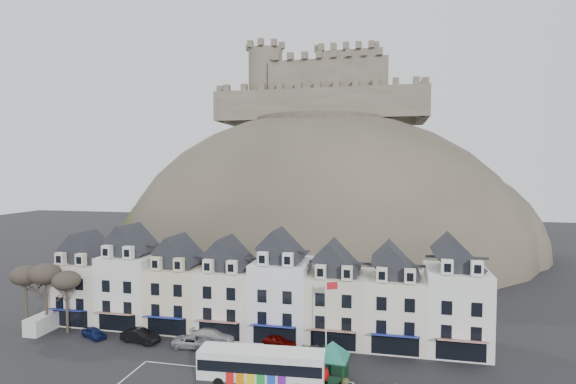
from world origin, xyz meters
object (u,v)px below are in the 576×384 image
object	(u,v)px
red_buoy	(321,375)
car_white	(214,334)
car_navy	(94,333)
car_charcoal	(324,353)
bus_shelter	(333,350)
white_van	(43,323)
car_silver	(194,342)
bus	(261,365)
car_black	(140,336)
car_maroon	(279,340)
flagpole	(327,316)

from	to	relation	value
red_buoy	car_white	xyz separation A→B (m)	(-14.09, 8.28, -0.23)
car_navy	car_charcoal	bearing A→B (deg)	-65.76
bus_shelter	car_navy	world-z (taller)	bus_shelter
car_white	car_charcoal	xyz separation A→B (m)	(13.58, -2.45, -0.08)
white_van	car_silver	world-z (taller)	white_van
bus	white_van	xyz separation A→B (m)	(-30.80, 7.48, -0.82)
bus_shelter	car_silver	distance (m)	17.35
car_black	car_white	distance (m)	8.62
car_maroon	bus_shelter	bearing A→B (deg)	-113.49
flagpole	car_silver	distance (m)	16.17
car_white	bus	bearing A→B (deg)	-136.09
car_navy	car_silver	size ratio (longest dim) A/B	0.78
red_buoy	car_black	world-z (taller)	red_buoy
car_black	flagpole	bearing A→B (deg)	-82.48
bus	car_silver	bearing A→B (deg)	141.93
bus	car_charcoal	distance (m)	8.53
red_buoy	car_charcoal	size ratio (longest dim) A/B	0.47
white_van	flagpole	bearing A→B (deg)	-2.94
car_white	car_navy	bearing A→B (deg)	100.26
car_silver	car_white	distance (m)	2.83
car_white	car_maroon	distance (m)	8.01
white_van	car_black	bearing A→B (deg)	-3.23
red_buoy	car_black	distance (m)	23.13
car_white	white_van	bearing A→B (deg)	95.66
car_white	red_buoy	bearing A→B (deg)	-119.26
bus_shelter	white_van	distance (m)	37.74
flagpole	car_white	size ratio (longest dim) A/B	1.68
flagpole	white_van	size ratio (longest dim) A/B	1.94
flagpole	car_maroon	xyz separation A→B (m)	(-6.01, 3.26, -4.40)
car_maroon	white_van	bearing A→B (deg)	114.54
bus_shelter	white_van	world-z (taller)	bus_shelter
red_buoy	white_van	xyz separation A→B (m)	(-36.36, 6.53, 0.05)
car_navy	car_charcoal	size ratio (longest dim) A/B	0.89
car_silver	car_maroon	distance (m)	9.82
car_navy	car_silver	bearing A→B (deg)	-65.79
bus_shelter	flagpole	distance (m)	4.39
car_maroon	car_black	bearing A→B (deg)	119.63
bus	car_maroon	size ratio (longest dim) A/B	2.89
white_van	car_black	distance (m)	14.01
car_navy	car_white	size ratio (longest dim) A/B	0.70
car_silver	flagpole	bearing A→B (deg)	-97.57
flagpole	car_white	bearing A→B (deg)	166.91
bus	bus_shelter	xyz separation A→B (m)	(6.52, 2.25, 1.17)
car_black	car_silver	world-z (taller)	car_black
white_van	car_silver	size ratio (longest dim) A/B	0.97
bus_shelter	car_black	distance (m)	23.89
bus_shelter	red_buoy	bearing A→B (deg)	-122.21
bus	car_white	xyz separation A→B (m)	(-8.53, 9.23, -1.10)
car_navy	car_charcoal	distance (m)	28.15
car_black	car_silver	size ratio (longest dim) A/B	1.00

